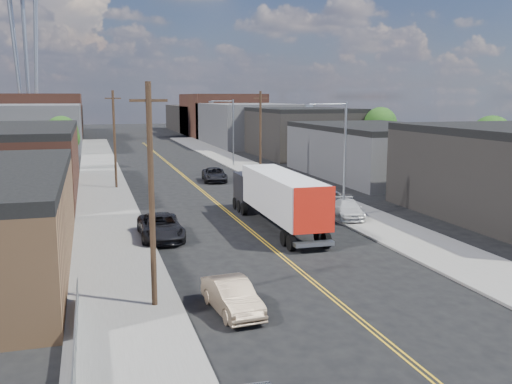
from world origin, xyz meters
TOP-DOWN VIEW (x-y plane):
  - ground at (0.00, 60.00)m, footprint 260.00×260.00m
  - centerline at (0.00, 45.00)m, footprint 0.32×120.00m
  - sidewalk_left at (-9.50, 45.00)m, footprint 5.00×140.00m
  - sidewalk_right at (9.50, 45.00)m, footprint 5.00×140.00m
  - warehouse_brown at (-18.00, 44.00)m, footprint 12.00×26.00m
  - industrial_right_b at (22.00, 46.00)m, footprint 14.00×24.00m
  - industrial_right_c at (22.00, 72.00)m, footprint 14.00×22.00m
  - skyline_left_a at (-20.00, 95.00)m, footprint 16.00×30.00m
  - skyline_right_a at (20.00, 95.00)m, footprint 16.00×30.00m
  - skyline_left_b at (-20.00, 120.00)m, footprint 16.00×26.00m
  - skyline_right_b at (20.00, 120.00)m, footprint 16.00×26.00m
  - skyline_left_c at (-20.00, 140.00)m, footprint 16.00×40.00m
  - skyline_right_c at (20.00, 140.00)m, footprint 16.00×40.00m
  - streetlight_near at (7.60, 25.00)m, footprint 3.39×0.25m
  - streetlight_far at (7.60, 60.00)m, footprint 3.39×0.25m
  - utility_pole_left_near at (-8.20, 10.00)m, footprint 1.60×0.26m
  - utility_pole_left_far at (-8.20, 45.00)m, footprint 1.60×0.26m
  - utility_pole_right at (8.20, 48.00)m, footprint 1.60×0.26m
  - chainlink_fence at (-11.50, 3.50)m, footprint 0.05×16.00m
  - tree_left_far at (-13.94, 62.00)m, footprint 4.35×4.20m
  - tree_right_near at (30.06, 36.00)m, footprint 4.60×4.48m
  - tree_right_far at (30.06, 60.00)m, footprint 4.85×4.76m
  - semi_truck at (2.10, 24.11)m, footprint 2.80×15.46m
  - car_left_b at (-5.00, 8.48)m, footprint 2.01×4.60m
  - car_left_c at (-6.40, 22.52)m, footprint 2.78×5.95m
  - car_right_lot_a at (8.20, 28.00)m, footprint 3.47×5.86m
  - car_right_lot_b at (8.20, 24.59)m, footprint 2.91×4.96m
  - car_right_lot_c at (8.29, 43.27)m, footprint 1.91×4.10m
  - car_ahead_truck at (2.58, 47.17)m, footprint 3.15×5.72m

SIDE VIEW (x-z plane):
  - ground at x=0.00m, z-range 0.00..0.00m
  - centerline at x=0.00m, z-range 0.00..0.01m
  - sidewalk_left at x=-9.50m, z-range 0.00..0.15m
  - sidewalk_right at x=9.50m, z-range 0.00..0.15m
  - chainlink_fence at x=-11.50m, z-range 0.04..1.27m
  - car_left_b at x=-5.00m, z-range 0.00..1.47m
  - car_ahead_truck at x=2.58m, z-range 0.00..1.52m
  - car_left_c at x=-6.40m, z-range 0.00..1.65m
  - car_right_lot_b at x=8.20m, z-range 0.15..1.50m
  - car_right_lot_c at x=8.29m, z-range 0.15..1.51m
  - car_right_lot_a at x=8.20m, z-range 0.15..1.68m
  - semi_truck at x=2.10m, z-range 0.28..4.32m
  - industrial_right_b at x=22.00m, z-range 0.00..6.10m
  - warehouse_brown at x=-18.00m, z-range 0.00..6.60m
  - skyline_left_c at x=-20.00m, z-range 0.00..7.00m
  - skyline_right_c at x=20.00m, z-range 0.00..7.00m
  - industrial_right_c at x=22.00m, z-range 0.00..7.60m
  - skyline_left_a at x=-20.00m, z-range 0.00..8.00m
  - skyline_right_a at x=20.00m, z-range 0.00..8.00m
  - tree_left_far at x=-13.94m, z-range 1.08..8.05m
  - tree_right_near at x=30.06m, z-range 1.15..8.59m
  - skyline_left_b at x=-20.00m, z-range 0.00..10.00m
  - skyline_right_b at x=20.00m, z-range 0.00..10.00m
  - utility_pole_left_near at x=-8.20m, z-range 0.14..10.14m
  - utility_pole_left_far at x=-8.20m, z-range 0.14..10.14m
  - utility_pole_right at x=8.20m, z-range 0.14..10.14m
  - tree_right_far at x=30.06m, z-range 1.22..9.13m
  - streetlight_near at x=7.60m, z-range 0.83..9.83m
  - streetlight_far at x=7.60m, z-range 0.83..9.83m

